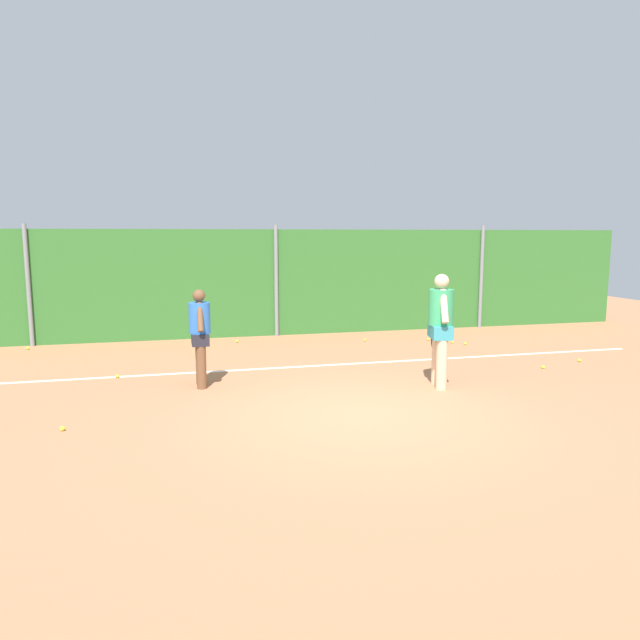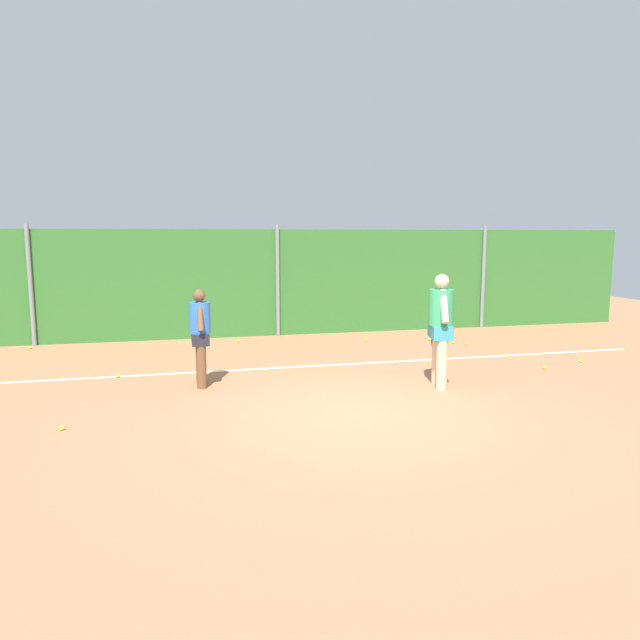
% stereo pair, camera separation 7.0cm
% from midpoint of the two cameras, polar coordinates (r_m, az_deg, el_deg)
% --- Properties ---
extents(ground_plane, '(30.70, 30.70, 0.00)m').
position_cam_midpoint_polar(ground_plane, '(10.36, 0.18, -5.94)').
color(ground_plane, '#B2704C').
extents(hedge_fence_backdrop, '(19.95, 0.25, 2.70)m').
position_cam_midpoint_polar(hedge_fence_backdrop, '(14.95, -4.56, 3.67)').
color(hedge_fence_backdrop, '#33702D').
rests_on(hedge_fence_backdrop, ground_plane).
extents(fence_post_left, '(0.10, 0.10, 2.81)m').
position_cam_midpoint_polar(fence_post_left, '(14.93, -26.81, 3.02)').
color(fence_post_left, gray).
rests_on(fence_post_left, ground_plane).
extents(fence_post_center, '(0.10, 0.10, 2.81)m').
position_cam_midpoint_polar(fence_post_center, '(14.78, -4.44, 3.84)').
color(fence_post_center, gray).
rests_on(fence_post_center, ground_plane).
extents(fence_post_right, '(0.10, 0.10, 2.81)m').
position_cam_midpoint_polar(fence_post_right, '(16.74, 15.41, 4.09)').
color(fence_post_right, gray).
rests_on(fence_post_right, ground_plane).
extents(court_baseline_paint, '(14.58, 0.10, 0.01)m').
position_cam_midpoint_polar(court_baseline_paint, '(11.45, -1.26, -4.54)').
color(court_baseline_paint, white).
rests_on(court_baseline_paint, ground_plane).
extents(player_foreground_near, '(0.45, 0.86, 1.91)m').
position_cam_midpoint_polar(player_foreground_near, '(9.94, 11.52, -0.40)').
color(player_foreground_near, beige).
rests_on(player_foreground_near, ground_plane).
extents(player_midcourt, '(0.35, 0.78, 1.66)m').
position_cam_midpoint_polar(player_midcourt, '(9.99, -11.89, -1.21)').
color(player_midcourt, brown).
rests_on(player_midcourt, ground_plane).
extents(tennis_ball_0, '(0.07, 0.07, 0.07)m').
position_cam_midpoint_polar(tennis_ball_0, '(14.19, 12.69, -2.12)').
color(tennis_ball_0, '#CCDB33').
rests_on(tennis_ball_0, ground_plane).
extents(tennis_ball_1, '(0.07, 0.07, 0.07)m').
position_cam_midpoint_polar(tennis_ball_1, '(11.15, -19.43, -5.21)').
color(tennis_ball_1, '#CCDB33').
rests_on(tennis_ball_1, ground_plane).
extents(tennis_ball_2, '(0.07, 0.07, 0.07)m').
position_cam_midpoint_polar(tennis_ball_2, '(8.48, -24.16, -9.69)').
color(tennis_ball_2, '#CCDB33').
rests_on(tennis_ball_2, ground_plane).
extents(tennis_ball_3, '(0.07, 0.07, 0.07)m').
position_cam_midpoint_polar(tennis_ball_3, '(14.05, 13.91, -2.26)').
color(tennis_ball_3, '#CCDB33').
rests_on(tennis_ball_3, ground_plane).
extents(tennis_ball_4, '(0.07, 0.07, 0.07)m').
position_cam_midpoint_polar(tennis_ball_4, '(14.09, -8.29, -2.07)').
color(tennis_ball_4, '#CCDB33').
rests_on(tennis_ball_4, ground_plane).
extents(tennis_ball_5, '(0.07, 0.07, 0.07)m').
position_cam_midpoint_polar(tennis_ball_5, '(14.68, -26.84, -2.47)').
color(tennis_ball_5, '#CCDB33').
rests_on(tennis_ball_5, ground_plane).
extents(tennis_ball_6, '(0.07, 0.07, 0.07)m').
position_cam_midpoint_polar(tennis_ball_6, '(12.93, 23.96, -3.64)').
color(tennis_ball_6, '#CCDB33').
rests_on(tennis_ball_6, ground_plane).
extents(tennis_ball_7, '(0.07, 0.07, 0.07)m').
position_cam_midpoint_polar(tennis_ball_7, '(14.16, 4.29, -1.96)').
color(tennis_ball_7, '#CCDB33').
rests_on(tennis_ball_7, ground_plane).
extents(tennis_ball_8, '(0.07, 0.07, 0.07)m').
position_cam_midpoint_polar(tennis_ball_8, '(12.01, 20.89, -4.34)').
color(tennis_ball_8, '#CCDB33').
rests_on(tennis_ball_8, ground_plane).
extents(tennis_ball_9, '(0.07, 0.07, 0.07)m').
position_cam_midpoint_polar(tennis_ball_9, '(14.44, 10.41, -1.87)').
color(tennis_ball_9, '#CCDB33').
rests_on(tennis_ball_9, ground_plane).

